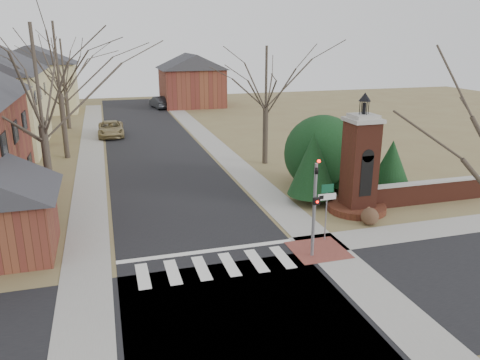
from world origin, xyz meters
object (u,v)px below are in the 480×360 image
object	(u,v)px
brick_gate_monument	(359,173)
distant_car	(160,102)
sign_post	(327,201)
pickup_truck	(111,129)
traffic_signal_pole	(315,200)

from	to	relation	value
brick_gate_monument	distant_car	size ratio (longest dim) A/B	1.32
sign_post	pickup_truck	xyz separation A→B (m)	(-8.99, 27.71, -1.24)
traffic_signal_pole	pickup_truck	xyz separation A→B (m)	(-7.70, 29.13, -1.88)
traffic_signal_pole	pickup_truck	size ratio (longest dim) A/B	0.88
brick_gate_monument	pickup_truck	bearing A→B (deg)	116.65
pickup_truck	brick_gate_monument	bearing A→B (deg)	-62.21
traffic_signal_pole	pickup_truck	distance (m)	30.18
traffic_signal_pole	brick_gate_monument	distance (m)	6.47
brick_gate_monument	sign_post	bearing A→B (deg)	-138.58
pickup_truck	sign_post	bearing A→B (deg)	-70.89
sign_post	distant_car	bearing A→B (deg)	92.80
traffic_signal_pole	sign_post	world-z (taller)	traffic_signal_pole
pickup_truck	distant_car	size ratio (longest dim) A/B	1.04
sign_post	pickup_truck	distance (m)	29.16
sign_post	distant_car	xyz separation A→B (m)	(-2.19, 44.85, -1.14)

